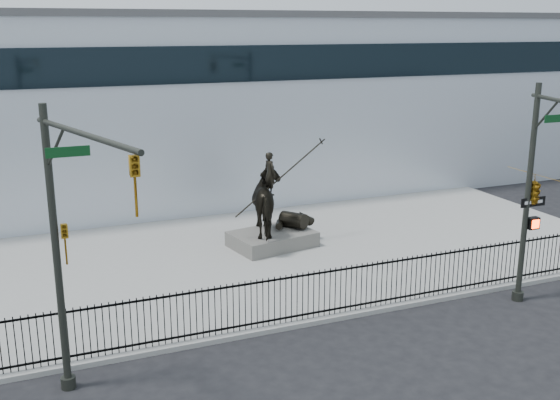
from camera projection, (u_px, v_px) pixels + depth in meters
name	position (u px, v px, depth m)	size (l,w,h in m)	color
ground	(327.00, 341.00, 18.54)	(120.00, 120.00, 0.00)	black
plaza	(245.00, 259.00, 24.77)	(30.00, 12.00, 0.15)	gray
building	(163.00, 105.00, 35.24)	(44.00, 14.00, 9.00)	silver
picket_fence	(309.00, 295.00, 19.42)	(22.10, 0.10, 1.50)	black
statue_plinth	(272.00, 239.00, 25.96)	(3.12, 2.15, 0.59)	#5D5A55
equestrian_statue	(273.00, 202.00, 25.60)	(3.95, 2.82, 3.39)	black
traffic_signal_left	(69.00, 241.00, 14.45)	(1.52, 4.84, 7.00)	#272A24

